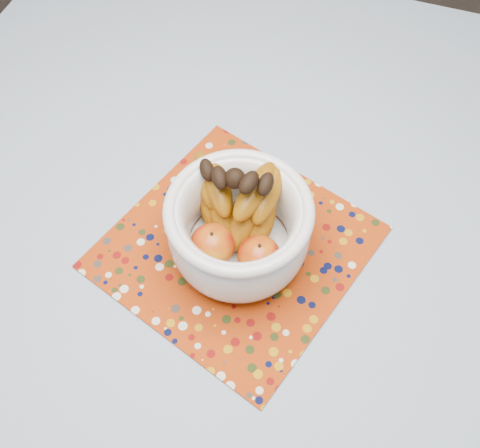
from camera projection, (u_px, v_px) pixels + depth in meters
The scene contains 4 objects.
table at pixel (237, 235), 1.03m from camera, with size 1.20×1.20×0.75m.
tablecloth at pixel (236, 211), 0.97m from camera, with size 1.32×1.32×0.01m, color slate.
placemat at pixel (236, 247), 0.92m from camera, with size 0.37×0.37×0.00m, color #982E08.
fruit_bowl at pixel (235, 219), 0.85m from camera, with size 0.25×0.23×0.18m.
Camera 1 is at (0.18, -0.50, 1.56)m, focal length 42.00 mm.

